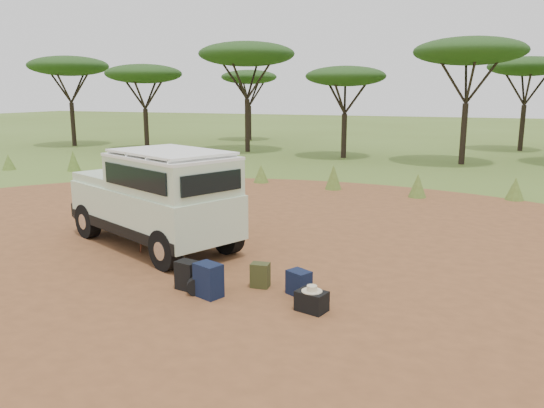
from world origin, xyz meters
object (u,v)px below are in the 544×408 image
at_px(backpack_black, 187,275).
at_px(backpack_olive, 260,275).
at_px(backpack_navy, 208,280).
at_px(safari_vehicle, 157,200).
at_px(duffel_navy, 299,283).
at_px(hard_case, 312,301).
at_px(walking_staff, 143,226).

bearing_deg(backpack_black, backpack_olive, 36.94).
height_order(backpack_black, backpack_navy, backpack_navy).
xyz_separation_m(safari_vehicle, duffel_navy, (3.93, -1.61, -0.86)).
height_order(backpack_olive, hard_case, backpack_olive).
xyz_separation_m(safari_vehicle, backpack_olive, (3.17, -1.53, -0.86)).
distance_m(safari_vehicle, walking_staff, 0.82).
relative_size(safari_vehicle, backpack_olive, 10.85).
xyz_separation_m(safari_vehicle, walking_staff, (0.09, -0.68, -0.44)).
distance_m(safari_vehicle, backpack_black, 3.02).
bearing_deg(safari_vehicle, walking_staff, -58.61).
relative_size(walking_staff, backpack_navy, 2.24).
height_order(walking_staff, backpack_olive, walking_staff).
bearing_deg(backpack_olive, duffel_navy, -12.58).
distance_m(backpack_olive, duffel_navy, 0.77).
height_order(walking_staff, hard_case, walking_staff).
distance_m(backpack_black, backpack_navy, 0.55).
relative_size(walking_staff, backpack_black, 2.55).
height_order(walking_staff, backpack_navy, walking_staff).
xyz_separation_m(backpack_olive, duffel_navy, (0.76, -0.09, -0.01)).
relative_size(walking_staff, backpack_olive, 2.94).
relative_size(safari_vehicle, hard_case, 10.36).
relative_size(safari_vehicle, duffel_navy, 11.27).
height_order(backpack_black, duffel_navy, backpack_black).
distance_m(backpack_black, duffel_navy, 1.99).
relative_size(safari_vehicle, backpack_navy, 8.26).
height_order(safari_vehicle, duffel_navy, safari_vehicle).
xyz_separation_m(backpack_olive, hard_case, (1.18, -0.67, -0.06)).
relative_size(backpack_olive, duffel_navy, 1.04).
distance_m(backpack_black, hard_case, 2.35).
height_order(backpack_black, backpack_olive, backpack_black).
height_order(backpack_navy, backpack_olive, backpack_navy).
xyz_separation_m(walking_staff, backpack_navy, (2.43, -1.59, -0.34)).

